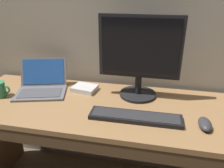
{
  "coord_description": "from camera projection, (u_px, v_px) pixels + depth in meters",
  "views": [
    {
      "loc": [
        0.33,
        -1.13,
        1.42
      ],
      "look_at": [
        0.09,
        0.0,
        0.91
      ],
      "focal_mm": 35.49,
      "sensor_mm": 36.0,
      "label": 1
    }
  ],
  "objects": [
    {
      "name": "desk",
      "position": [
        98.0,
        136.0,
        1.43
      ],
      "size": [
        1.72,
        0.63,
        0.77
      ],
      "color": "#A87A4C",
      "rests_on": "ground"
    },
    {
      "name": "laptop_space_gray",
      "position": [
        42.0,
        86.0,
        1.48
      ],
      "size": [
        0.38,
        0.37,
        0.2
      ],
      "color": "slate",
      "rests_on": "desk"
    },
    {
      "name": "external_monitor",
      "position": [
        140.0,
        55.0,
        1.32
      ],
      "size": [
        0.49,
        0.23,
        0.51
      ],
      "color": "black",
      "rests_on": "desk"
    },
    {
      "name": "external_drive_box",
      "position": [
        85.0,
        88.0,
        1.5
      ],
      "size": [
        0.17,
        0.15,
        0.03
      ],
      "primitive_type": "cube",
      "rotation": [
        0.0,
        0.0,
        -0.16
      ],
      "color": "silver",
      "rests_on": "desk"
    },
    {
      "name": "computer_mouse",
      "position": [
        205.0,
        124.0,
        1.11
      ],
      "size": [
        0.07,
        0.12,
        0.04
      ],
      "primitive_type": "ellipsoid",
      "rotation": [
        0.0,
        0.0,
        0.04
      ],
      "color": "#38383D",
      "rests_on": "desk"
    },
    {
      "name": "wired_keyboard",
      "position": [
        135.0,
        117.0,
        1.18
      ],
      "size": [
        0.49,
        0.12,
        0.02
      ],
      "color": "black",
      "rests_on": "desk"
    }
  ]
}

